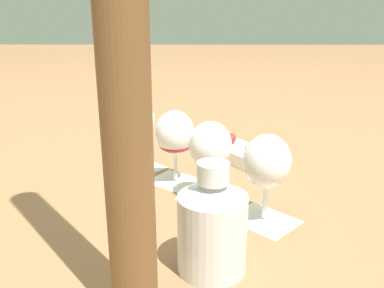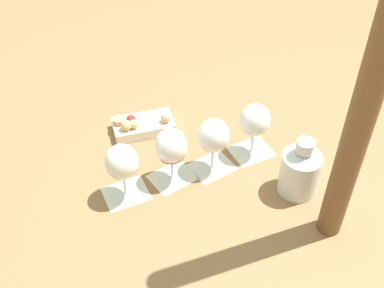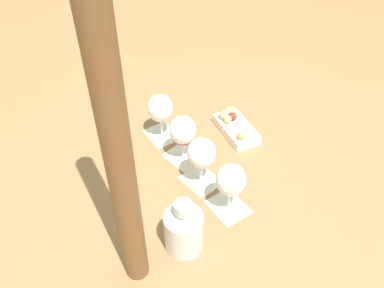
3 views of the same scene
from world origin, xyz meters
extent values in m
plane|color=#936642|center=(0.00, 0.00, 0.00)|extent=(8.00, 8.00, 0.00)
cube|color=silver|center=(-0.13, 0.13, 0.00)|extent=(0.14, 0.14, 0.00)
cube|color=silver|center=(-0.03, 0.04, 0.00)|extent=(0.14, 0.14, 0.00)
cube|color=silver|center=(0.04, -0.04, 0.00)|extent=(0.14, 0.14, 0.00)
cube|color=silver|center=(0.13, -0.14, 0.00)|extent=(0.14, 0.14, 0.00)
cylinder|color=white|center=(-0.13, 0.13, 0.00)|extent=(0.08, 0.08, 0.01)
cylinder|color=white|center=(-0.13, 0.13, 0.04)|extent=(0.01, 0.01, 0.07)
ellipsoid|color=white|center=(-0.13, 0.13, 0.11)|extent=(0.08, 0.08, 0.09)
ellipsoid|color=pink|center=(-0.13, 0.13, 0.09)|extent=(0.07, 0.07, 0.04)
cylinder|color=white|center=(-0.03, 0.04, 0.00)|extent=(0.08, 0.08, 0.01)
cylinder|color=white|center=(-0.03, 0.04, 0.04)|extent=(0.01, 0.01, 0.07)
ellipsoid|color=white|center=(-0.03, 0.04, 0.11)|extent=(0.08, 0.08, 0.09)
ellipsoid|color=#D95F69|center=(-0.03, 0.04, 0.09)|extent=(0.07, 0.07, 0.03)
cylinder|color=white|center=(0.04, -0.04, 0.00)|extent=(0.08, 0.08, 0.01)
cylinder|color=white|center=(0.04, -0.04, 0.04)|extent=(0.01, 0.01, 0.07)
ellipsoid|color=white|center=(0.04, -0.04, 0.11)|extent=(0.08, 0.08, 0.09)
ellipsoid|color=#A12C36|center=(0.04, -0.04, 0.08)|extent=(0.07, 0.07, 0.03)
cylinder|color=white|center=(0.13, -0.14, 0.00)|extent=(0.08, 0.08, 0.01)
cylinder|color=white|center=(0.13, -0.14, 0.04)|extent=(0.01, 0.01, 0.07)
ellipsoid|color=white|center=(0.13, -0.14, 0.11)|extent=(0.08, 0.08, 0.09)
ellipsoid|color=maroon|center=(0.13, -0.14, 0.09)|extent=(0.07, 0.07, 0.04)
cylinder|color=silver|center=(-0.03, 0.27, 0.06)|extent=(0.10, 0.10, 0.11)
cone|color=silver|center=(-0.03, 0.27, 0.12)|extent=(0.10, 0.10, 0.02)
cylinder|color=silver|center=(-0.03, 0.27, 0.15)|extent=(0.04, 0.04, 0.03)
cube|color=white|center=(-0.11, -0.19, 0.02)|extent=(0.17, 0.19, 0.03)
cylinder|color=tan|center=(-0.09, -0.25, 0.04)|extent=(0.04, 0.04, 0.02)
sphere|color=#DBB775|center=(-0.08, -0.20, 0.05)|extent=(0.03, 0.03, 0.03)
sphere|color=tan|center=(-0.14, -0.13, 0.05)|extent=(0.03, 0.03, 0.03)
sphere|color=maroon|center=(-0.10, -0.22, 0.05)|extent=(0.03, 0.03, 0.03)
sphere|color=#DBB775|center=(-0.07, -0.22, 0.05)|extent=(0.03, 0.03, 0.03)
cylinder|color=brown|center=(0.07, 0.36, 0.45)|extent=(0.06, 0.06, 0.91)
camera|label=1|loc=(-0.01, 0.78, 0.35)|focal=38.00mm
camera|label=2|loc=(0.84, 0.29, 0.92)|focal=45.00mm
camera|label=3|loc=(-0.16, 0.85, 0.91)|focal=38.00mm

